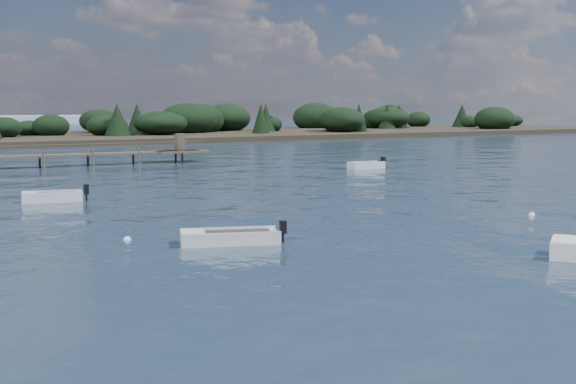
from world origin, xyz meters
TOP-DOWN VIEW (x-y plane):
  - ground at (0.00, 60.00)m, footprint 400.00×400.00m
  - dinghy_mid_grey at (-10.13, 7.78)m, footprint 4.18×2.63m
  - tender_far_grey_b at (14.80, 32.57)m, footprint 3.54×1.29m
  - tender_far_grey at (-13.29, 23.96)m, footprint 3.67×1.96m
  - buoy_b at (5.74, 6.82)m, footprint 0.32×0.32m
  - buoy_c at (-13.38, 10.40)m, footprint 0.32×0.32m
  - far_headland at (25.00, 100.00)m, footprint 190.00×40.00m

SIDE VIEW (x-z plane):
  - ground at x=0.00m, z-range 0.00..0.00m
  - buoy_b at x=5.74m, z-range -0.16..0.16m
  - buoy_c at x=-13.38m, z-range -0.16..0.16m
  - dinghy_mid_grey at x=-10.13m, z-range -0.38..0.66m
  - tender_far_grey at x=-13.29m, z-range -0.42..0.74m
  - tender_far_grey_b at x=14.80m, z-range -0.44..0.78m
  - far_headland at x=25.00m, z-range -0.94..4.86m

